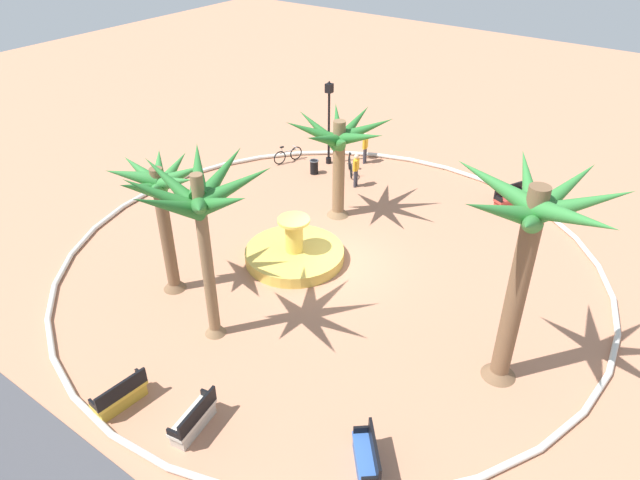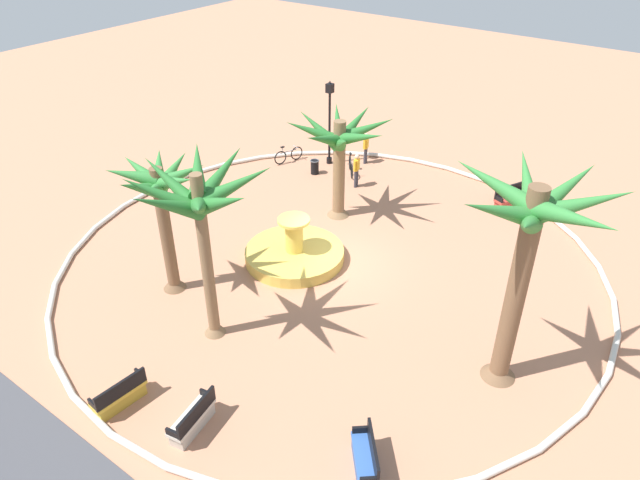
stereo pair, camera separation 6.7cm
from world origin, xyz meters
name	(u,v)px [view 1 (the left image)]	position (x,y,z in m)	size (l,w,h in m)	color
ground_plane	(331,263)	(0.00, 0.00, 0.00)	(80.00, 80.00, 0.00)	tan
plaza_curb	(331,260)	(0.00, 0.00, 0.10)	(20.68, 20.68, 0.20)	silver
fountain	(295,253)	(1.27, 0.66, 0.28)	(3.85, 3.85, 1.84)	gold
palm_tree_near_fountain	(339,143)	(1.89, -3.22, 3.40)	(4.48, 4.55, 4.62)	brown
palm_tree_by_curb	(530,239)	(-7.56, 1.90, 4.89)	(4.64, 4.59, 6.66)	brown
palm_tree_mid_plaza	(199,204)	(0.76, 5.56, 4.83)	(4.37, 4.41, 6.06)	brown
palm_tree_far_side	(160,194)	(3.67, 4.67, 3.86)	(3.28, 3.17, 5.07)	brown
bench_east	(367,460)	(-6.06, 7.06, 0.35)	(1.42, 1.54, 1.00)	#335BA8
bench_west	(510,200)	(-3.93, -8.40, 0.35)	(1.14, 1.66, 1.00)	#B73D33
bench_north	(120,397)	(0.70, 9.36, 0.35)	(0.62, 1.63, 1.00)	gold
bench_southeast	(194,420)	(-1.60, 8.73, 0.35)	(0.78, 1.66, 1.00)	beige
lamppost	(329,116)	(5.34, -7.38, 2.54)	(0.32, 0.32, 4.33)	black
trash_bin	(314,167)	(5.20, -5.94, 0.39)	(0.46, 0.46, 0.73)	black
bicycle_red_frame	(350,166)	(3.77, -7.03, 0.38)	(1.12, 1.38, 0.94)	black
bicycle_by_lamppost	(288,155)	(7.13, -6.25, 0.38)	(0.66, 1.65, 0.94)	black
person_cyclist_helmet	(356,169)	(2.77, -5.99, 0.93)	(0.27, 0.52, 1.66)	#33333D
person_cyclist_photo	(365,146)	(3.84, -8.51, 0.91)	(0.28, 0.51, 1.62)	#33333D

